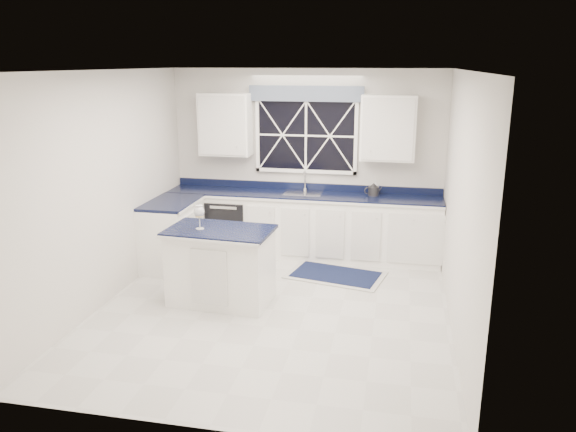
% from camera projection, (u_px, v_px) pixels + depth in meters
% --- Properties ---
extents(ground, '(4.50, 4.50, 0.00)m').
position_uv_depth(ground, '(273.00, 310.00, 6.53)').
color(ground, beige).
rests_on(ground, ground).
extents(back_wall, '(4.00, 0.10, 2.70)m').
position_uv_depth(back_wall, '(306.00, 162.00, 8.30)').
color(back_wall, beige).
rests_on(back_wall, ground).
extents(base_cabinets, '(3.99, 1.60, 0.90)m').
position_uv_depth(base_cabinets, '(278.00, 228.00, 8.16)').
color(base_cabinets, white).
rests_on(base_cabinets, ground).
extents(countertop, '(3.98, 0.64, 0.04)m').
position_uv_depth(countertop, '(303.00, 195.00, 8.13)').
color(countertop, black).
rests_on(countertop, base_cabinets).
extents(dishwasher, '(0.60, 0.58, 0.82)m').
position_uv_depth(dishwasher, '(231.00, 225.00, 8.47)').
color(dishwasher, black).
rests_on(dishwasher, ground).
extents(window, '(1.65, 0.09, 1.26)m').
position_uv_depth(window, '(306.00, 130.00, 8.12)').
color(window, black).
rests_on(window, ground).
extents(upper_cabinets, '(3.10, 0.34, 0.90)m').
position_uv_depth(upper_cabinets, '(305.00, 126.00, 7.99)').
color(upper_cabinets, white).
rests_on(upper_cabinets, ground).
extents(faucet, '(0.05, 0.20, 0.30)m').
position_uv_depth(faucet, '(305.00, 180.00, 8.26)').
color(faucet, silver).
rests_on(faucet, countertop).
extents(island, '(1.26, 0.81, 0.91)m').
position_uv_depth(island, '(221.00, 265.00, 6.64)').
color(island, white).
rests_on(island, ground).
extents(rug, '(1.39, 1.01, 0.02)m').
position_uv_depth(rug, '(336.00, 275.00, 7.57)').
color(rug, '#AAAAA5').
rests_on(rug, ground).
extents(kettle, '(0.25, 0.19, 0.18)m').
position_uv_depth(kettle, '(373.00, 190.00, 7.99)').
color(kettle, '#2B2B2D').
rests_on(kettle, countertop).
extents(wine_glass, '(0.12, 0.12, 0.29)m').
position_uv_depth(wine_glass, '(199.00, 213.00, 6.47)').
color(wine_glass, silver).
rests_on(wine_glass, island).
extents(soap_bottle, '(0.11, 0.11, 0.20)m').
position_uv_depth(soap_bottle, '(375.00, 187.00, 8.10)').
color(soap_bottle, silver).
rests_on(soap_bottle, countertop).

